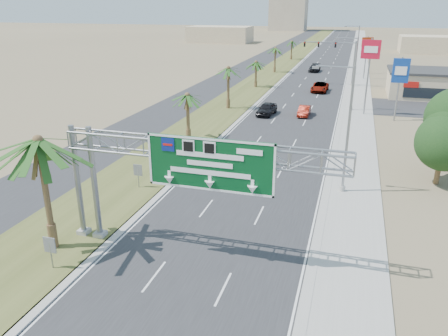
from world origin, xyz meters
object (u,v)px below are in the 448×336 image
Objects in this scene: signal_mast at (343,59)px; store_building at (447,85)px; car_left_lane at (267,109)px; car_right_lane at (320,87)px; pole_sign_red_near at (370,55)px; car_mid_lane at (304,111)px; pole_sign_red_far at (367,45)px; sign_gantry at (186,159)px; pole_sign_blue at (400,73)px; car_far at (315,68)px; palm_near at (38,141)px.

store_building is (16.83, -5.97, -2.85)m from signal_mast.
car_left_lane is 0.85× the size of car_right_lane.
pole_sign_red_near is at bearing -62.93° from car_right_lane.
pole_sign_red_far is (7.79, 34.70, 5.87)m from car_mid_lane.
car_right_lane is at bearing 86.82° from sign_gantry.
pole_sign_blue is 0.98× the size of pole_sign_red_far.
pole_sign_blue is (11.00, -17.46, 5.26)m from car_right_lane.
car_far is at bearing 144.66° from pole_sign_red_far.
car_right_lane reaches higher than car_mid_lane.
palm_near is 65.60m from signal_mast.
car_mid_lane is (4.94, 0.93, -0.15)m from car_left_lane.
car_left_lane is (5.76, 37.86, -6.10)m from palm_near.
signal_mast reaches higher than car_far.
sign_gantry is 37.34m from car_mid_lane.
sign_gantry is 55.41m from car_right_lane.
car_mid_lane is 18.21m from car_right_lane.
pole_sign_red_near reaches higher than palm_near.
pole_sign_red_far is (4.12, 9.52, 1.70)m from signal_mast.
signal_mast is 1.27× the size of pole_sign_blue.
pole_sign_red_near is 4.81m from pole_sign_blue.
palm_near is 1.46× the size of car_right_lane.
pole_sign_red_far reaches higher than car_left_lane.
car_mid_lane is 0.51× the size of pole_sign_blue.
sign_gantry reaches higher than car_mid_lane.
signal_mast is 1.88× the size of car_far.
signal_mast is 1.24× the size of pole_sign_red_far.
pole_sign_blue is at bearing 4.19° from car_mid_lane.
palm_near is 2.04× the size of car_mid_lane.
palm_near is at bearing -99.50° from car_right_lane.
pole_sign_red_far reaches higher than signal_mast.
pole_sign_blue is at bearing -83.77° from pole_sign_red_far.
car_mid_lane is at bearing 16.52° from car_left_lane.
pole_sign_blue is (14.06, 37.61, -0.01)m from sign_gantry.
car_mid_lane is at bearing -98.30° from signal_mast.
pole_sign_red_near reaches higher than store_building.
pole_sign_blue is (14.19, -41.39, 5.26)m from car_far.
pole_sign_red_near is (10.42, -39.12, 7.20)m from car_far.
car_right_lane is at bearing 88.92° from car_mid_lane.
palm_near reaches higher than car_mid_lane.
pole_sign_blue reaches higher than car_mid_lane.
palm_near is at bearing -118.28° from store_building.
pole_sign_red_far is at bearing 67.77° from car_right_lane.
car_far is at bearing 92.81° from car_left_lane.
pole_sign_blue is at bearing -69.46° from car_far.
sign_gantry is 3.06× the size of car_far.
car_left_lane is at bearing -104.27° from car_right_lane.
store_building is 20.94m from pole_sign_blue.
signal_mast reaches higher than car_mid_lane.
pole_sign_blue reaches higher than store_building.
store_building is at bearing -19.54° from signal_mast.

